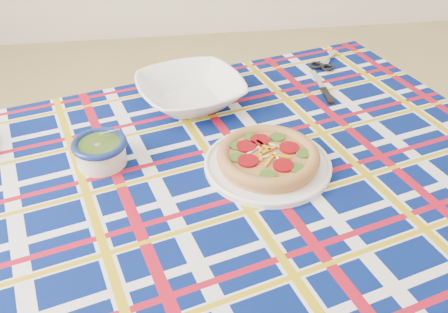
{
  "coord_description": "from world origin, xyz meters",
  "views": [
    {
      "loc": [
        -0.31,
        -1.17,
        1.31
      ],
      "look_at": [
        -0.19,
        -0.33,
        0.69
      ],
      "focal_mm": 40.0,
      "sensor_mm": 36.0,
      "label": 1
    }
  ],
  "objects": [
    {
      "name": "floor",
      "position": [
        0.0,
        0.0,
        0.0
      ],
      "size": [
        4.0,
        4.0,
        0.0
      ],
      "primitive_type": "plane",
      "color": "tan",
      "rests_on": "ground"
    },
    {
      "name": "dining_table",
      "position": [
        -0.26,
        -0.38,
        0.6
      ],
      "size": [
        1.61,
        1.24,
        0.67
      ],
      "rotation": [
        0.0,
        0.0,
        0.27
      ],
      "color": "brown",
      "rests_on": "floor"
    },
    {
      "name": "tablecloth",
      "position": [
        -0.26,
        -0.38,
        0.63
      ],
      "size": [
        1.65,
        1.27,
        0.09
      ],
      "primitive_type": null,
      "rotation": [
        0.0,
        0.0,
        0.27
      ],
      "color": "#041454",
      "rests_on": "dining_table"
    },
    {
      "name": "main_focaccia_plate",
      "position": [
        -0.1,
        -0.35,
        0.7
      ],
      "size": [
        0.32,
        0.32,
        0.05
      ],
      "primitive_type": null,
      "rotation": [
        0.0,
        0.0,
        0.16
      ],
      "color": "#B1763F",
      "rests_on": "tablecloth"
    },
    {
      "name": "pesto_bowl",
      "position": [
        -0.45,
        -0.29,
        0.71
      ],
      "size": [
        0.14,
        0.14,
        0.07
      ],
      "primitive_type": null,
      "rotation": [
        0.0,
        0.0,
        0.2
      ],
      "color": "#243B10",
      "rests_on": "tablecloth"
    },
    {
      "name": "serving_bowl",
      "position": [
        -0.24,
        -0.06,
        0.71
      ],
      "size": [
        0.32,
        0.32,
        0.06
      ],
      "primitive_type": "imported",
      "rotation": [
        0.0,
        0.0,
        0.28
      ],
      "color": "white",
      "rests_on": "tablecloth"
    },
    {
      "name": "table_knife",
      "position": [
        0.12,
        0.01,
        0.68
      ],
      "size": [
        0.02,
        0.2,
        0.01
      ],
      "primitive_type": null,
      "rotation": [
        0.0,
        0.0,
        1.55
      ],
      "color": "silver",
      "rests_on": "tablecloth"
    },
    {
      "name": "kitchen_scissors",
      "position": [
        0.19,
        0.13,
        0.68
      ],
      "size": [
        0.16,
        0.18,
        0.01
      ],
      "primitive_type": null,
      "rotation": [
        0.0,
        0.0,
        0.94
      ],
      "color": "silver",
      "rests_on": "tablecloth"
    }
  ]
}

